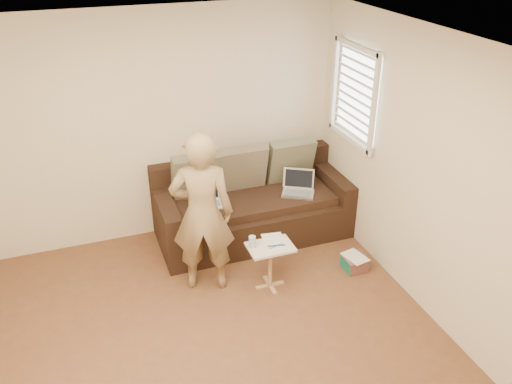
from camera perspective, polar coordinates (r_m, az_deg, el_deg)
floor at (r=4.79m, az=-3.40°, el=-17.44°), size 4.50×4.50×0.00m
ceiling at (r=3.46m, az=-4.64°, el=14.34°), size 4.50×4.50×0.00m
wall_back at (r=5.95m, az=-10.17°, el=6.81°), size 4.00×0.00×4.00m
wall_right at (r=4.83m, az=19.43°, el=0.40°), size 0.00×4.50×4.50m
window_blinds at (r=5.79m, az=10.58°, el=10.37°), size 0.12×0.88×1.08m
sofa at (r=6.11m, az=-0.33°, el=-1.23°), size 2.20×0.95×0.85m
pillow_left at (r=5.96m, az=-6.44°, el=1.77°), size 0.55×0.29×0.57m
pillow_mid at (r=6.10m, az=-1.44°, el=2.59°), size 0.55×0.27×0.57m
pillow_right at (r=6.30m, az=3.75°, el=3.38°), size 0.55×0.28×0.57m
laptop_silver at (r=6.12m, az=4.55°, el=-0.24°), size 0.44×0.41×0.24m
laptop_white at (r=5.89m, az=-5.22°, el=-1.50°), size 0.34×0.26×0.24m
person at (r=5.11m, az=-5.82°, el=-2.34°), size 0.71×0.58×1.69m
side_table at (r=5.38m, az=1.53°, el=-8.01°), size 0.45×0.31×0.49m
drinking_glass at (r=5.19m, az=-0.41°, el=-5.40°), size 0.07×0.07×0.12m
scissors at (r=5.23m, az=2.21°, el=-5.81°), size 0.20×0.15×0.02m
paper_on_table at (r=5.31m, az=1.97°, el=-5.30°), size 0.25×0.33×0.00m
striped_box at (r=5.82m, az=10.58°, el=-7.49°), size 0.25×0.25×0.16m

